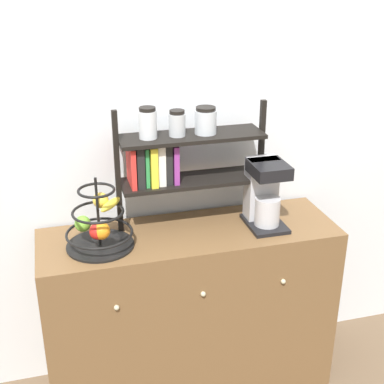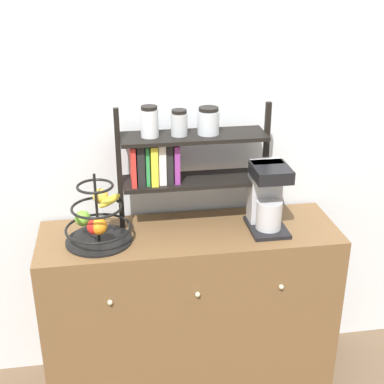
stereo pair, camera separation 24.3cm
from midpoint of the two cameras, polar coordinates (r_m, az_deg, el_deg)
wall_back at (r=2.61m, az=1.54°, el=6.26°), size 7.00×0.05×2.60m
sideboard at (r=2.76m, az=2.37°, el=-12.61°), size 1.41×0.46×0.90m
coffee_maker at (r=2.54m, az=10.75°, el=-0.44°), size 0.17×0.24×0.32m
fruit_stand at (r=2.40m, az=-7.25°, el=-3.08°), size 0.30×0.30×0.33m
shelf_hutch at (r=2.45m, az=1.15°, el=4.15°), size 0.71×0.20×0.59m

